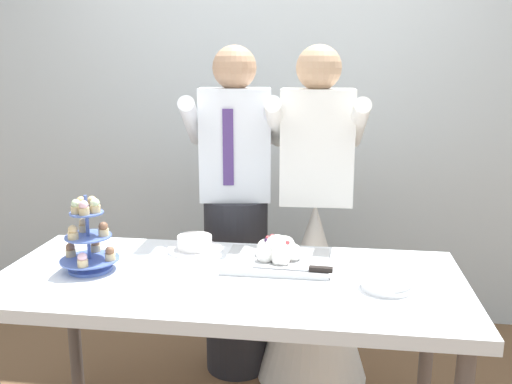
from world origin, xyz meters
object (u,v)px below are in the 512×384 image
at_px(dessert_table, 229,294).
at_px(person_bride, 314,268).
at_px(person_groom, 236,232).
at_px(plate_stack, 387,283).
at_px(cupcake_stand, 88,239).
at_px(main_cake_tray, 278,255).
at_px(round_cake, 195,244).

distance_m(dessert_table, person_bride, 0.71).
bearing_deg(person_bride, person_groom, 176.07).
xyz_separation_m(plate_stack, person_bride, (-0.28, 0.68, -0.21)).
bearing_deg(dessert_table, person_bride, 63.81).
distance_m(cupcake_stand, main_cake_tray, 0.75).
xyz_separation_m(plate_stack, round_cake, (-0.79, 0.31, 0.01)).
xyz_separation_m(main_cake_tray, person_bride, (0.13, 0.48, -0.23)).
bearing_deg(person_groom, person_bride, -3.93).
relative_size(dessert_table, plate_stack, 9.46).
bearing_deg(dessert_table, cupcake_stand, -178.43).
relative_size(dessert_table, round_cake, 7.50).
bearing_deg(main_cake_tray, person_groom, 117.54).
bearing_deg(round_cake, plate_stack, -21.64).
bearing_deg(main_cake_tray, plate_stack, -25.59).
bearing_deg(main_cake_tray, person_bride, 74.20).
relative_size(plate_stack, person_groom, 0.11).
bearing_deg(plate_stack, person_groom, 134.06).
bearing_deg(round_cake, dessert_table, -53.41).
height_order(plate_stack, person_bride, person_bride).
height_order(person_groom, person_bride, same).
relative_size(cupcake_stand, person_bride, 0.18).
distance_m(round_cake, person_bride, 0.66).
height_order(dessert_table, person_bride, person_bride).
height_order(dessert_table, person_groom, person_groom).
xyz_separation_m(dessert_table, round_cake, (-0.20, 0.27, 0.10)).
relative_size(dessert_table, main_cake_tray, 4.13).
distance_m(plate_stack, round_cake, 0.85).
bearing_deg(person_bride, main_cake_tray, -105.80).
bearing_deg(main_cake_tray, dessert_table, -138.54).
height_order(dessert_table, plate_stack, plate_stack).
bearing_deg(round_cake, main_cake_tray, -16.97).
relative_size(main_cake_tray, plate_stack, 2.29).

